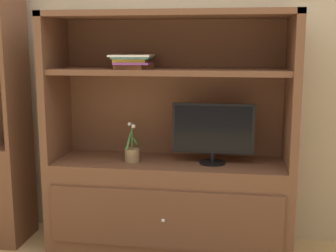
% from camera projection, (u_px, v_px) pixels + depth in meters
% --- Properties ---
extents(painted_rear_wall, '(6.00, 0.10, 2.80)m').
position_uv_depth(painted_rear_wall, '(176.00, 46.00, 3.18)').
color(painted_rear_wall, tan).
rests_on(painted_rear_wall, ground_plane).
extents(media_console, '(1.62, 0.51, 1.61)m').
position_uv_depth(media_console, '(169.00, 179.00, 3.01)').
color(media_console, brown).
rests_on(media_console, ground_plane).
extents(tv_monitor, '(0.54, 0.17, 0.40)m').
position_uv_depth(tv_monitor, '(213.00, 131.00, 2.88)').
color(tv_monitor, black).
rests_on(tv_monitor, media_console).
extents(potted_plant, '(0.10, 0.10, 0.27)m').
position_uv_depth(potted_plant, '(132.00, 154.00, 2.96)').
color(potted_plant, '#8C7251').
rests_on(potted_plant, media_console).
extents(magazine_stack, '(0.28, 0.35, 0.09)m').
position_uv_depth(magazine_stack, '(133.00, 61.00, 2.89)').
color(magazine_stack, '#A56638').
rests_on(magazine_stack, media_console).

